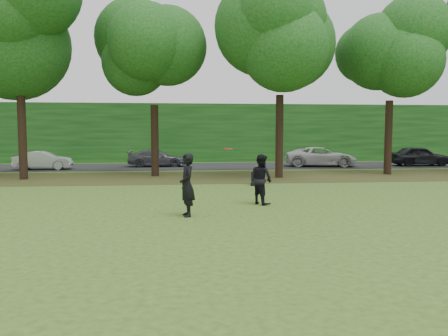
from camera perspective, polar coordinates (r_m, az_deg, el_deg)
The scene contains 10 objects.
ground at distance 12.12m, azimuth 1.92°, elevation -7.44°, with size 120.00×120.00×0.00m, color #2E4D18.
leaf_litter at distance 24.93m, azimuth -2.17°, elevation -1.18°, with size 60.00×7.00×0.01m, color #3E3316.
street at distance 32.88m, azimuth -3.10°, elevation 0.25°, with size 70.00×7.00×0.02m, color black.
far_hedge at distance 38.78m, azimuth -3.56°, elevation 4.60°, with size 70.00×3.00×5.00m, color #113D14.
player_left at distance 13.24m, azimuth -4.84°, elevation -2.24°, with size 0.70×0.46×1.91m, color black.
player_right at distance 15.50m, azimuth 4.90°, elevation -1.48°, with size 0.86×0.67×1.78m, color black.
parked_cars at distance 31.85m, azimuth 0.29°, elevation 1.37°, with size 40.39×3.54×1.48m.
frisbee at distance 14.46m, azimuth 0.57°, elevation 2.51°, with size 0.33×0.33×0.09m.
seated_person at distance 21.20m, azimuth 4.16°, elevation -1.38°, with size 0.58×0.81×0.83m.
tree_line at distance 25.27m, azimuth -3.03°, elevation 16.77°, with size 55.30×7.90×12.31m.
Camera 1 is at (-1.63, -11.74, 2.54)m, focal length 35.00 mm.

